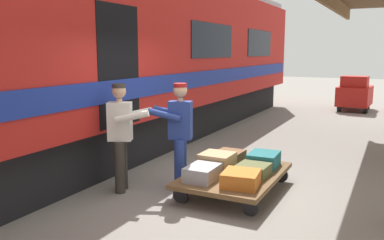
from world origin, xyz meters
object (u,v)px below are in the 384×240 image
(suitcase_brown_leather, at_px, (230,157))
(porter_in_overalls, at_px, (179,132))
(suitcase_orange_carryall, at_px, (241,179))
(luggage_cart, at_px, (235,175))
(baggage_tug, at_px, (355,94))
(train_car, at_px, (52,59))
(porter_by_door, at_px, (121,134))
(suitcase_teal_softside, at_px, (264,160))
(suitcase_olive_duffel, at_px, (253,170))
(suitcase_gray_aluminum, at_px, (203,173))
(suitcase_tan_vintage, at_px, (217,162))

(suitcase_brown_leather, bearing_deg, porter_in_overalls, 54.47)
(suitcase_brown_leather, height_order, suitcase_orange_carryall, suitcase_orange_carryall)
(luggage_cart, bearing_deg, baggage_tug, -94.53)
(train_car, height_order, luggage_cart, train_car)
(train_car, bearing_deg, baggage_tug, -111.87)
(porter_by_door, relative_size, baggage_tug, 0.97)
(train_car, distance_m, suitcase_teal_softside, 4.18)
(train_car, distance_m, suitcase_olive_duffel, 4.12)
(luggage_cart, bearing_deg, porter_in_overalls, 15.26)
(suitcase_gray_aluminum, bearing_deg, suitcase_brown_leather, -90.00)
(train_car, height_order, porter_by_door, train_car)
(suitcase_brown_leather, relative_size, suitcase_olive_duffel, 0.97)
(suitcase_gray_aluminum, bearing_deg, luggage_cart, -118.64)
(suitcase_tan_vintage, distance_m, suitcase_olive_duffel, 0.60)
(suitcase_olive_duffel, distance_m, baggage_tug, 10.38)
(suitcase_brown_leather, xyz_separation_m, porter_by_door, (1.30, 1.30, 0.52))
(porter_by_door, xyz_separation_m, baggage_tug, (-2.43, -11.11, -0.30))
(porter_in_overalls, bearing_deg, train_car, 1.09)
(suitcase_orange_carryall, height_order, suitcase_gray_aluminum, suitcase_gray_aluminum)
(suitcase_teal_softside, xyz_separation_m, suitcase_tan_vintage, (0.60, 0.55, 0.03))
(luggage_cart, relative_size, porter_by_door, 1.18)
(suitcase_teal_softside, height_order, suitcase_tan_vintage, suitcase_tan_vintage)
(suitcase_gray_aluminum, distance_m, baggage_tug, 10.97)
(suitcase_brown_leather, xyz_separation_m, suitcase_gray_aluminum, (0.00, 1.10, 0.01))
(suitcase_brown_leather, xyz_separation_m, porter_in_overalls, (0.56, 0.79, 0.52))
(porter_by_door, bearing_deg, suitcase_gray_aluminum, -171.35)
(suitcase_brown_leather, height_order, baggage_tug, baggage_tug)
(suitcase_gray_aluminum, relative_size, porter_in_overalls, 0.33)
(suitcase_brown_leather, bearing_deg, suitcase_olive_duffel, 137.53)
(train_car, height_order, suitcase_olive_duffel, train_car)
(suitcase_teal_softside, bearing_deg, train_car, 12.53)
(train_car, height_order, porter_in_overalls, train_car)
(train_car, xyz_separation_m, suitcase_gray_aluminum, (-3.15, 0.27, -1.64))
(suitcase_teal_softside, relative_size, suitcase_orange_carryall, 1.08)
(luggage_cart, relative_size, suitcase_orange_carryall, 3.86)
(suitcase_tan_vintage, xyz_separation_m, suitcase_brown_leather, (-0.00, -0.55, -0.04))
(luggage_cart, height_order, suitcase_olive_duffel, suitcase_olive_duffel)
(suitcase_brown_leather, bearing_deg, baggage_tug, -96.52)
(suitcase_orange_carryall, bearing_deg, baggage_tug, -92.73)
(suitcase_olive_duffel, xyz_separation_m, suitcase_gray_aluminum, (0.60, 0.55, 0.02))
(train_car, height_order, suitcase_teal_softside, train_car)
(luggage_cart, relative_size, suitcase_tan_vintage, 4.01)
(suitcase_orange_carryall, bearing_deg, suitcase_tan_vintage, -42.47)
(luggage_cart, xyz_separation_m, porter_by_door, (1.61, 0.75, 0.66))
(suitcase_tan_vintage, bearing_deg, baggage_tug, -96.18)
(train_car, xyz_separation_m, porter_in_overalls, (-2.59, -0.05, -1.14))
(suitcase_olive_duffel, bearing_deg, suitcase_tan_vintage, 0.00)
(suitcase_tan_vintage, relative_size, suitcase_olive_duffel, 1.06)
(suitcase_teal_softside, height_order, suitcase_brown_leather, suitcase_teal_softside)
(suitcase_teal_softside, relative_size, suitcase_brown_leather, 1.22)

